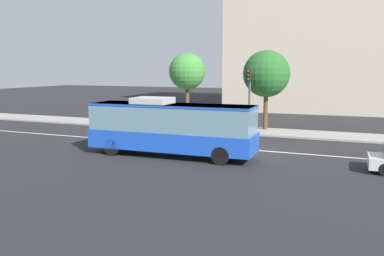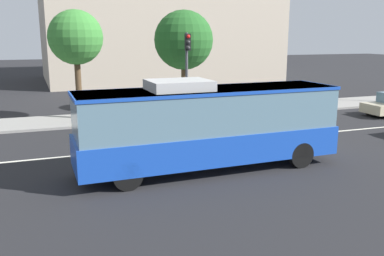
% 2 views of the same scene
% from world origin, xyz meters
% --- Properties ---
extents(ground_plane, '(160.00, 160.00, 0.00)m').
position_xyz_m(ground_plane, '(0.00, 0.00, 0.00)').
color(ground_plane, black).
extents(sidewalk_kerb, '(80.00, 3.77, 0.14)m').
position_xyz_m(sidewalk_kerb, '(0.00, 7.38, 0.07)').
color(sidewalk_kerb, gray).
rests_on(sidewalk_kerb, ground_plane).
extents(lane_centre_line, '(76.00, 0.16, 0.01)m').
position_xyz_m(lane_centre_line, '(0.00, 0.00, 0.01)').
color(lane_centre_line, silver).
rests_on(lane_centre_line, ground_plane).
extents(transit_bus, '(10.05, 2.71, 3.46)m').
position_xyz_m(transit_bus, '(-3.99, -3.54, 1.81)').
color(transit_bus, '#1947B7').
rests_on(transit_bus, ground_plane).
extents(traffic_light_mid_block, '(0.34, 0.62, 5.20)m').
position_xyz_m(traffic_light_mid_block, '(-1.65, 5.62, 3.56)').
color(traffic_light_mid_block, '#47474C').
rests_on(traffic_light_mid_block, ground_plane).
extents(street_tree_kerbside_left, '(3.18, 3.18, 6.52)m').
position_xyz_m(street_tree_kerbside_left, '(-7.76, 7.86, 4.88)').
color(street_tree_kerbside_left, '#4C3823').
rests_on(street_tree_kerbside_left, ground_plane).
extents(street_tree_kerbside_centre, '(3.85, 3.85, 6.67)m').
position_xyz_m(street_tree_kerbside_centre, '(-0.91, 8.42, 4.72)').
color(street_tree_kerbside_centre, '#4C3823').
rests_on(street_tree_kerbside_centre, ground_plane).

